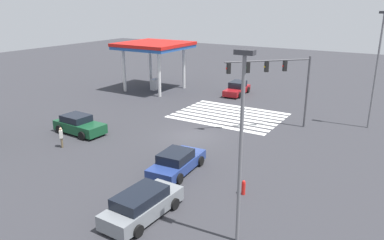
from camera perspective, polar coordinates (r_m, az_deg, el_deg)
name	(u,v)px	position (r m, az deg, el deg)	size (l,w,h in m)	color
ground_plane	(192,136)	(30.13, 0.00, -2.47)	(122.95, 122.95, 0.00)	#333338
crosswalk_markings	(229,115)	(35.74, 5.61, 0.71)	(9.92, 7.25, 0.01)	silver
traffic_signal_mast	(277,75)	(31.26, 12.77, 6.72)	(5.35, 5.35, 6.09)	#47474C
car_0	(79,125)	(31.95, -16.83, -0.71)	(4.54, 2.33, 1.51)	#144728
car_1	(177,162)	(23.82, -2.33, -6.43)	(2.38, 4.77, 1.39)	navy
car_2	(237,89)	(43.88, 6.89, 4.78)	(2.27, 4.90, 1.51)	maroon
car_3	(142,204)	(19.24, -7.60, -12.64)	(2.17, 4.69, 1.45)	gray
gas_station_canopy	(154,48)	(45.50, -5.83, 10.89)	(7.50, 7.50, 5.72)	#23519E
pedestrian	(61,136)	(29.22, -19.30, -2.38)	(0.41, 0.41, 1.54)	brown
street_light_pole_a	(241,135)	(15.55, 7.53, -2.28)	(0.80, 0.36, 8.59)	slate
street_light_pole_b	(377,62)	(34.32, 26.41, 7.93)	(0.80, 0.36, 9.64)	slate
fire_hydrant	(243,187)	(21.44, 7.85, -10.14)	(0.22, 0.22, 0.86)	red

